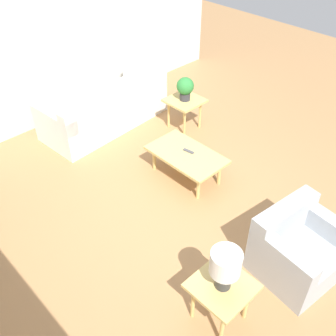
{
  "coord_description": "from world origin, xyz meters",
  "views": [
    {
      "loc": [
        -2.55,
        2.7,
        3.62
      ],
      "look_at": [
        0.19,
        0.07,
        0.55
      ],
      "focal_mm": 42.0,
      "sensor_mm": 36.0,
      "label": 1
    }
  ],
  "objects_px": {
    "sofa": "(106,110)",
    "coffee_table": "(186,156)",
    "potted_plant": "(185,87)",
    "armchair": "(297,249)",
    "side_table_lamp": "(222,290)",
    "table_lamp": "(225,266)",
    "side_table_plant": "(185,104)"
  },
  "relations": [
    {
      "from": "sofa",
      "to": "coffee_table",
      "type": "relative_size",
      "value": 2.02
    },
    {
      "from": "potted_plant",
      "to": "sofa",
      "type": "bearing_deg",
      "value": 43.05
    },
    {
      "from": "sofa",
      "to": "potted_plant",
      "type": "relative_size",
      "value": 5.7
    },
    {
      "from": "armchair",
      "to": "side_table_lamp",
      "type": "relative_size",
      "value": 1.75
    },
    {
      "from": "side_table_lamp",
      "to": "potted_plant",
      "type": "xyz_separation_m",
      "value": [
        2.65,
        -2.23,
        0.29
      ]
    },
    {
      "from": "armchair",
      "to": "coffee_table",
      "type": "distance_m",
      "value": 1.95
    },
    {
      "from": "sofa",
      "to": "table_lamp",
      "type": "xyz_separation_m",
      "value": [
        -3.59,
        1.35,
        0.51
      ]
    },
    {
      "from": "side_table_lamp",
      "to": "table_lamp",
      "type": "relative_size",
      "value": 1.21
    },
    {
      "from": "side_table_plant",
      "to": "table_lamp",
      "type": "bearing_deg",
      "value": 139.96
    },
    {
      "from": "coffee_table",
      "to": "side_table_lamp",
      "type": "relative_size",
      "value": 1.98
    },
    {
      "from": "potted_plant",
      "to": "side_table_plant",
      "type": "bearing_deg",
      "value": 0.0
    },
    {
      "from": "armchair",
      "to": "table_lamp",
      "type": "relative_size",
      "value": 2.12
    },
    {
      "from": "sofa",
      "to": "side_table_plant",
      "type": "relative_size",
      "value": 4.0
    },
    {
      "from": "armchair",
      "to": "potted_plant",
      "type": "relative_size",
      "value": 2.5
    },
    {
      "from": "coffee_table",
      "to": "side_table_plant",
      "type": "height_order",
      "value": "side_table_plant"
    },
    {
      "from": "sofa",
      "to": "side_table_plant",
      "type": "distance_m",
      "value": 1.3
    },
    {
      "from": "sofa",
      "to": "potted_plant",
      "type": "height_order",
      "value": "potted_plant"
    },
    {
      "from": "sofa",
      "to": "table_lamp",
      "type": "distance_m",
      "value": 3.87
    },
    {
      "from": "sofa",
      "to": "table_lamp",
      "type": "bearing_deg",
      "value": 65.35
    },
    {
      "from": "potted_plant",
      "to": "table_lamp",
      "type": "relative_size",
      "value": 0.85
    },
    {
      "from": "coffee_table",
      "to": "potted_plant",
      "type": "bearing_deg",
      "value": -44.58
    },
    {
      "from": "sofa",
      "to": "coffee_table",
      "type": "distance_m",
      "value": 1.85
    },
    {
      "from": "sofa",
      "to": "coffee_table",
      "type": "height_order",
      "value": "sofa"
    },
    {
      "from": "side_table_lamp",
      "to": "table_lamp",
      "type": "distance_m",
      "value": 0.36
    },
    {
      "from": "armchair",
      "to": "coffee_table",
      "type": "bearing_deg",
      "value": 88.39
    },
    {
      "from": "table_lamp",
      "to": "side_table_lamp",
      "type": "bearing_deg",
      "value": 0.0
    },
    {
      "from": "side_table_lamp",
      "to": "coffee_table",
      "type": "bearing_deg",
      "value": -37.41
    },
    {
      "from": "coffee_table",
      "to": "potted_plant",
      "type": "relative_size",
      "value": 2.83
    },
    {
      "from": "armchair",
      "to": "table_lamp",
      "type": "xyz_separation_m",
      "value": [
        0.18,
        1.05,
        0.5
      ]
    },
    {
      "from": "coffee_table",
      "to": "side_table_plant",
      "type": "relative_size",
      "value": 1.98
    },
    {
      "from": "sofa",
      "to": "table_lamp",
      "type": "relative_size",
      "value": 4.86
    },
    {
      "from": "table_lamp",
      "to": "side_table_plant",
      "type": "bearing_deg",
      "value": -40.04
    }
  ]
}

